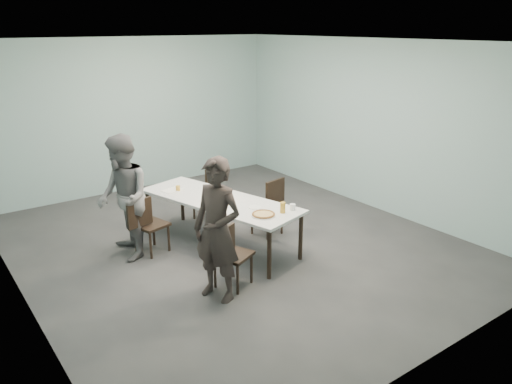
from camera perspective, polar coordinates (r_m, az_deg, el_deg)
ground at (r=7.76m, az=-2.53°, el=-5.90°), size 7.00×7.00×0.00m
room_shell at (r=7.16m, az=-2.76°, el=9.00°), size 6.02×7.02×3.01m
table at (r=7.45m, az=-4.20°, el=-1.24°), size 1.55×2.74×0.75m
chair_near_left at (r=6.32m, az=-3.04°, el=-6.88°), size 0.65×0.55×0.87m
chair_far_left at (r=7.41m, az=-12.40°, el=-3.35°), size 0.65×0.51×0.87m
chair_near_right at (r=7.98m, az=1.67°, el=-1.30°), size 0.64×0.49×0.87m
chair_far_right at (r=8.71m, az=-5.35°, el=0.37°), size 0.65×0.57×0.87m
diner_near at (r=5.98m, az=-4.45°, el=-4.38°), size 0.63×0.76×1.78m
diner_far at (r=7.26m, az=-14.94°, el=-0.66°), size 0.82×0.97×1.80m
pizza at (r=6.78m, az=0.86°, el=-2.58°), size 0.34×0.34×0.04m
side_plate at (r=7.08m, az=-0.14°, el=-1.76°), size 0.18×0.18×0.01m
beer_glass at (r=6.87m, az=3.07°, el=-1.79°), size 0.08×0.08×0.15m
water_tumbler at (r=6.99m, az=4.21°, el=-1.74°), size 0.08×0.08×0.09m
tealight at (r=7.35m, az=-4.26°, el=-0.88°), size 0.06×0.06×0.05m
amber_tumbler at (r=7.88m, az=-8.91°, el=0.43°), size 0.07×0.07×0.08m
menu at (r=7.92m, az=-9.54°, el=0.22°), size 0.35×0.29×0.01m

